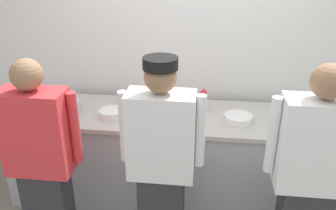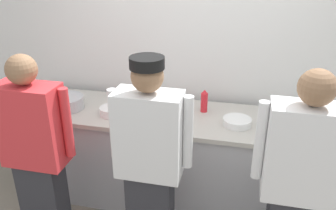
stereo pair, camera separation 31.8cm
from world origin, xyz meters
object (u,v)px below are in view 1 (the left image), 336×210
Objects in this scene: plate_stack_rear at (111,114)px; chefs_knife at (313,129)px; plate_stack_front at (238,118)px; ramekin_yellow_sauce at (281,109)px; chef_near_left at (42,161)px; squeeze_bottle_primary at (203,100)px; ramekin_orange_sauce at (299,109)px; mixing_bowl_steel at (63,107)px; chef_far_right at (310,177)px; ramekin_green_sauce at (123,100)px; ramekin_red_sauce at (305,117)px; sheet_tray at (158,112)px; chef_center at (161,163)px.

plate_stack_rear is 1.73m from chefs_knife.
ramekin_yellow_sauce is at bearing 32.69° from plate_stack_front.
chefs_knife is at bearing 17.55° from chef_near_left.
squeeze_bottle_primary is 2.02× the size of ramekin_yellow_sauce.
chefs_knife is (0.04, -0.37, -0.01)m from ramekin_orange_sauce.
chef_near_left is 6.01× the size of chefs_knife.
squeeze_bottle_primary reaches higher than mixing_bowl_steel.
ramekin_green_sauce is at bearing 146.54° from chef_far_right.
plate_stack_front is 1.58m from mixing_bowl_steel.
mixing_bowl_steel is 0.57m from ramekin_green_sauce.
plate_stack_front is at bearing 26.69° from chef_near_left.
squeeze_bottle_primary is at bearing 174.00° from ramekin_red_sauce.
ramekin_red_sauce is at bearing 22.45° from chef_near_left.
ramekin_orange_sauce is at bearing 8.11° from mixing_bowl_steel.
plate_stack_front is (-0.44, 0.73, 0.06)m from chef_far_right.
ramekin_yellow_sauce is at bearing 7.82° from mixing_bowl_steel.
ramekin_yellow_sauce is at bearing 141.85° from ramekin_red_sauce.
sheet_tray is at bearing 173.84° from plate_stack_front.
chef_center is 1.20m from mixing_bowl_steel.
chef_far_right is 0.67m from chefs_knife.
ramekin_orange_sauce is at bearing 26.82° from chef_near_left.
chef_near_left is 1.10m from sheet_tray.
chef_far_right reaches higher than sheet_tray.
chef_near_left is at bearing -179.75° from chef_far_right.
ramekin_yellow_sauce is at bearing 43.60° from chef_center.
chef_far_right is at bearing -34.85° from sheet_tray.
ramekin_orange_sauce is at bearing 5.52° from squeeze_bottle_primary.
chef_center is 1.02m from chef_far_right.
chef_near_left is 2.17m from chefs_knife.
chefs_knife is at bearing -1.00° from plate_stack_rear.
plate_stack_rear reaches higher than plate_stack_front.
chef_center is at bearing -153.28° from chefs_knife.
chefs_knife is at bearing -58.64° from ramekin_yellow_sauce.
sheet_tray reaches higher than chefs_knife.
chef_near_left is 6.84× the size of plate_stack_front.
plate_stack_rear reaches higher than ramekin_red_sauce.
mixing_bowl_steel is at bearing -176.66° from ramekin_red_sauce.
plate_stack_front is 0.88× the size of chefs_knife.
mixing_bowl_steel is (-1.58, -0.01, 0.03)m from plate_stack_front.
ramekin_red_sauce is at bearing 79.70° from chef_far_right.
chef_center is at bearing -62.07° from ramekin_green_sauce.
ramekin_green_sauce is (-0.38, 0.21, 0.01)m from sheet_tray.
ramekin_orange_sauce is (0.57, 0.29, -0.01)m from plate_stack_front.
plate_stack_front is 0.74× the size of mixing_bowl_steel.
chef_far_right is at bearing -97.48° from ramekin_orange_sauce.
ramekin_red_sauce is at bearing -84.13° from ramekin_orange_sauce.
mixing_bowl_steel is at bearing 175.63° from plate_stack_rear.
chef_near_left is 2.11m from ramekin_yellow_sauce.
mixing_bowl_steel is 2.19m from chefs_knife.
chefs_knife is at bearing -6.75° from sheet_tray.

